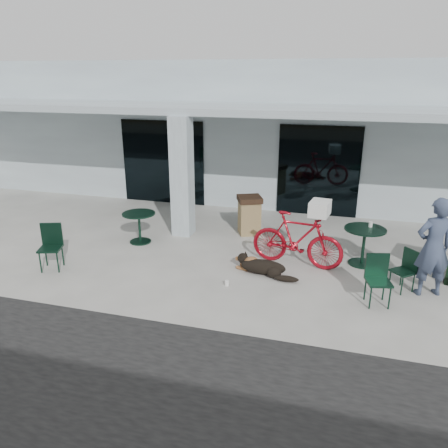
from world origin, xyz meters
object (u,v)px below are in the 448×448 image
(dog, at_px, (263,266))
(cafe_table_far, at_px, (363,246))
(bicycle, at_px, (297,239))
(cafe_chair_far_b, at_px, (403,271))
(cafe_table_near, at_px, (140,228))
(person, at_px, (434,247))
(cafe_chair_far_a, at_px, (379,281))
(trash_receptacle, at_px, (249,215))
(cafe_chair_near, at_px, (50,248))

(dog, relative_size, cafe_table_far, 1.23)
(bicycle, xyz_separation_m, cafe_chair_far_b, (2.17, -0.65, -0.20))
(cafe_chair_far_b, bearing_deg, cafe_table_near, -140.24)
(cafe_table_far, bearing_deg, bicycle, -162.34)
(cafe_chair_far_b, distance_m, person, 0.74)
(cafe_table_far, bearing_deg, cafe_table_near, -178.67)
(bicycle, distance_m, cafe_table_far, 1.53)
(cafe_table_far, xyz_separation_m, cafe_chair_far_a, (0.23, -1.83, 0.05))
(bicycle, bearing_deg, cafe_chair_far_a, -121.19)
(bicycle, bearing_deg, trash_receptacle, 48.52)
(cafe_table_near, height_order, trash_receptacle, trash_receptacle)
(dog, xyz_separation_m, cafe_table_far, (2.07, 1.13, 0.24))
(cafe_chair_near, relative_size, cafe_table_far, 1.10)
(dog, bearing_deg, cafe_table_far, 45.47)
(bicycle, xyz_separation_m, dog, (-0.63, -0.67, -0.43))
(cafe_chair_far_a, height_order, person, person)
(cafe_chair_near, bearing_deg, cafe_table_near, 41.49)
(bicycle, distance_m, trash_receptacle, 2.28)
(bicycle, height_order, cafe_chair_far_b, bicycle)
(bicycle, xyz_separation_m, trash_receptacle, (-1.48, 1.73, -0.11))
(cafe_table_far, bearing_deg, cafe_chair_far_a, -82.73)
(trash_receptacle, bearing_deg, cafe_table_near, -151.24)
(cafe_chair_far_a, height_order, cafe_chair_far_b, cafe_chair_far_a)
(cafe_chair_far_b, height_order, person, person)
(cafe_chair_far_a, xyz_separation_m, person, (0.97, 0.70, 0.51))
(cafe_chair_near, distance_m, cafe_table_far, 6.96)
(cafe_table_near, distance_m, cafe_chair_far_b, 6.28)
(person, bearing_deg, cafe_table_far, -62.90)
(cafe_table_near, distance_m, cafe_chair_far_a, 5.95)
(cafe_table_far, height_order, cafe_chair_far_b, cafe_table_far)
(cafe_chair_far_a, bearing_deg, dog, 149.01)
(cafe_table_near, bearing_deg, cafe_chair_near, -119.71)
(cafe_table_near, bearing_deg, cafe_chair_far_a, -16.63)
(dog, xyz_separation_m, person, (3.27, 0.00, 0.80))
(cafe_chair_near, relative_size, person, 0.51)
(dog, relative_size, person, 0.57)
(dog, bearing_deg, person, 16.90)
(cafe_chair_far_a, bearing_deg, cafe_table_near, 149.31)
(cafe_chair_far_a, bearing_deg, bicycle, 126.65)
(bicycle, xyz_separation_m, cafe_chair_near, (-5.18, -1.68, -0.12))
(person, distance_m, trash_receptacle, 4.79)
(bicycle, height_order, cafe_chair_near, bicycle)
(cafe_chair_far_a, distance_m, person, 1.30)
(person, xyz_separation_m, trash_receptacle, (-4.12, 2.40, -0.47))
(trash_receptacle, bearing_deg, cafe_table_far, -23.59)
(cafe_chair_far_b, bearing_deg, person, 47.20)
(cafe_table_far, bearing_deg, dog, -151.36)
(trash_receptacle, bearing_deg, bicycle, -49.59)
(dog, distance_m, trash_receptacle, 2.57)
(person, bearing_deg, dog, -19.77)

